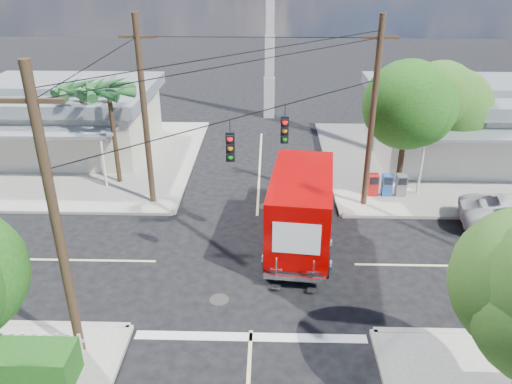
{
  "coord_description": "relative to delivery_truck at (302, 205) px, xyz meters",
  "views": [
    {
      "loc": [
        0.51,
        -16.82,
        11.18
      ],
      "look_at": [
        0.0,
        2.0,
        2.2
      ],
      "focal_mm": 35.0,
      "sensor_mm": 36.0,
      "label": 1
    }
  ],
  "objects": [
    {
      "name": "utility_poles",
      "position": [
        -3.51,
        -0.28,
        2.98
      ],
      "size": [
        12.0,
        10.68,
        9.0
      ],
      "color": "#473321",
      "rests_on": "ground"
    },
    {
      "name": "road_markings",
      "position": [
        -1.93,
        -3.36,
        -1.69
      ],
      "size": [
        32.0,
        32.0,
        0.01
      ],
      "color": "beige",
      "rests_on": "ground"
    },
    {
      "name": "building_nw",
      "position": [
        -13.93,
        10.58,
        0.53
      ],
      "size": [
        10.8,
        10.2,
        4.3
      ],
      "color": "beige",
      "rests_on": "sidewalk_nw"
    },
    {
      "name": "vending_boxes",
      "position": [
        4.57,
        4.32,
        -1.01
      ],
      "size": [
        1.9,
        0.5,
        1.1
      ],
      "color": "red",
      "rests_on": "sidewalk_ne"
    },
    {
      "name": "palm_nw_back",
      "position": [
        -11.43,
        7.12,
        2.98
      ],
      "size": [
        3.01,
        3.08,
        5.19
      ],
      "color": "#422D1C",
      "rests_on": "sidewalk_nw"
    },
    {
      "name": "sidewalk_ne",
      "position": [
        8.95,
        9.0,
        -1.63
      ],
      "size": [
        14.12,
        14.12,
        0.14
      ],
      "color": "gray",
      "rests_on": "ground"
    },
    {
      "name": "palm_nw_front",
      "position": [
        -9.43,
        5.62,
        3.35
      ],
      "size": [
        3.01,
        3.08,
        5.59
      ],
      "color": "#422D1C",
      "rests_on": "sidewalk_nw"
    },
    {
      "name": "sidewalk_nw",
      "position": [
        -12.81,
        9.0,
        -1.63
      ],
      "size": [
        14.12,
        14.12,
        0.14
      ],
      "color": "gray",
      "rests_on": "ground"
    },
    {
      "name": "ground",
      "position": [
        -1.93,
        -1.88,
        -1.7
      ],
      "size": [
        120.0,
        120.0,
        0.0
      ],
      "primitive_type": "plane",
      "color": "black",
      "rests_on": "ground"
    },
    {
      "name": "radio_tower",
      "position": [
        -1.43,
        18.12,
        3.95
      ],
      "size": [
        0.8,
        0.8,
        17.0
      ],
      "color": "silver",
      "rests_on": "ground"
    },
    {
      "name": "tree_ne_back",
      "position": [
        7.88,
        7.07,
        2.49
      ],
      "size": [
        3.77,
        3.66,
        5.82
      ],
      "color": "#422D1C",
      "rests_on": "sidewalk_ne"
    },
    {
      "name": "tree_ne_front",
      "position": [
        5.28,
        4.87,
        3.07
      ],
      "size": [
        4.21,
        4.14,
        6.66
      ],
      "color": "#422D1C",
      "rests_on": "sidewalk_ne"
    },
    {
      "name": "delivery_truck",
      "position": [
        0.0,
        0.0,
        0.0
      ],
      "size": [
        3.23,
        7.92,
        3.34
      ],
      "color": "black",
      "rests_on": "ground"
    },
    {
      "name": "building_ne",
      "position": [
        10.57,
        10.08,
        0.62
      ],
      "size": [
        11.8,
        10.2,
        4.5
      ],
      "color": "beige",
      "rests_on": "sidewalk_ne"
    }
  ]
}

